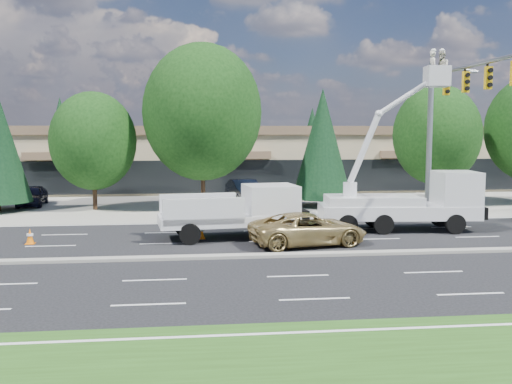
{
  "coord_description": "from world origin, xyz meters",
  "views": [
    {
      "loc": [
        -3.64,
        -22.62,
        5.12
      ],
      "look_at": [
        -0.87,
        2.46,
        2.4
      ],
      "focal_mm": 40.0,
      "sensor_mm": 36.0,
      "label": 1
    }
  ],
  "objects": [
    {
      "name": "tree_front_d",
      "position": [
        -3.0,
        15.0,
        6.32
      ],
      "size": [
        7.78,
        7.78,
        10.79
      ],
      "color": "#332114",
      "rests_on": "ground"
    },
    {
      "name": "tree_front_f",
      "position": [
        13.0,
        15.0,
        4.83
      ],
      "size": [
        5.95,
        5.95,
        8.26
      ],
      "color": "#332114",
      "rests_on": "ground"
    },
    {
      "name": "bucket_truck",
      "position": [
        7.47,
        5.38,
        1.92
      ],
      "size": [
        8.16,
        3.16,
        9.21
      ],
      "rotation": [
        0.0,
        0.0,
        -0.09
      ],
      "color": "silver",
      "rests_on": "ground"
    },
    {
      "name": "tree_back_d",
      "position": [
        22.0,
        42.0,
        5.41
      ],
      "size": [
        5.12,
        5.12,
        10.08
      ],
      "color": "#332114",
      "rests_on": "ground"
    },
    {
      "name": "tree_back_c",
      "position": [
        10.0,
        42.0,
        4.14
      ],
      "size": [
        3.92,
        3.92,
        7.73
      ],
      "color": "#332114",
      "rests_on": "ground"
    },
    {
      "name": "tree_back_a",
      "position": [
        -18.0,
        42.0,
        4.7
      ],
      "size": [
        4.44,
        4.44,
        8.76
      ],
      "color": "#332114",
      "rests_on": "ground"
    },
    {
      "name": "traffic_cone_a",
      "position": [
        -11.05,
        3.84,
        0.34
      ],
      "size": [
        0.4,
        0.4,
        0.7
      ],
      "color": "orange",
      "rests_on": "ground"
    },
    {
      "name": "minivan",
      "position": [
        1.46,
        2.19,
        0.73
      ],
      "size": [
        5.64,
        3.36,
        1.47
      ],
      "primitive_type": "imported",
      "rotation": [
        0.0,
        0.0,
        1.75
      ],
      "color": "tan",
      "rests_on": "ground"
    },
    {
      "name": "signal_mast",
      "position": [
        10.03,
        7.04,
        6.06
      ],
      "size": [
        2.76,
        10.16,
        9.0
      ],
      "color": "gray",
      "rests_on": "ground"
    },
    {
      "name": "tree_front_c",
      "position": [
        -10.0,
        15.0,
        4.46
      ],
      "size": [
        5.5,
        5.5,
        7.63
      ],
      "color": "#332114",
      "rests_on": "ground"
    },
    {
      "name": "traffic_cone_b",
      "position": [
        -3.31,
        4.25,
        0.34
      ],
      "size": [
        0.4,
        0.4,
        0.7
      ],
      "color": "orange",
      "rests_on": "ground"
    },
    {
      "name": "tree_front_e",
      "position": [
        5.0,
        15.0,
        4.26
      ],
      "size": [
        4.03,
        4.03,
        7.94
      ],
      "color": "#332114",
      "rests_on": "ground"
    },
    {
      "name": "road_median",
      "position": [
        0.0,
        0.0,
        0.06
      ],
      "size": [
        120.0,
        0.55,
        0.12
      ],
      "primitive_type": "cube",
      "color": "gray",
      "rests_on": "ground"
    },
    {
      "name": "tree_back_b",
      "position": [
        -4.0,
        42.0,
        5.59
      ],
      "size": [
        5.28,
        5.28,
        10.41
      ],
      "color": "#332114",
      "rests_on": "ground"
    },
    {
      "name": "parked_car_east",
      "position": [
        0.0,
        17.68,
        0.82
      ],
      "size": [
        2.56,
        5.22,
        1.65
      ],
      "primitive_type": "imported",
      "rotation": [
        0.0,
        0.0,
        0.17
      ],
      "color": "black",
      "rests_on": "ground"
    },
    {
      "name": "utility_pickup",
      "position": [
        -1.51,
        4.26,
        1.04
      ],
      "size": [
        6.81,
        3.2,
        2.51
      ],
      "rotation": [
        0.0,
        0.0,
        0.13
      ],
      "color": "silver",
      "rests_on": "ground"
    },
    {
      "name": "parked_car_west",
      "position": [
        -14.63,
        17.57,
        0.7
      ],
      "size": [
        1.96,
        4.23,
        1.4
      ],
      "primitive_type": "imported",
      "rotation": [
        0.0,
        0.0,
        0.08
      ],
      "color": "black",
      "rests_on": "ground"
    },
    {
      "name": "concrete_apron",
      "position": [
        0.0,
        20.0,
        0.01
      ],
      "size": [
        140.0,
        22.0,
        0.01
      ],
      "primitive_type": "cube",
      "color": "gray",
      "rests_on": "ground"
    },
    {
      "name": "traffic_cone_c",
      "position": [
        0.38,
        3.21,
        0.34
      ],
      "size": [
        0.4,
        0.4,
        0.7
      ],
      "color": "orange",
      "rests_on": "ground"
    },
    {
      "name": "ground",
      "position": [
        0.0,
        0.0,
        0.0
      ],
      "size": [
        140.0,
        140.0,
        0.0
      ],
      "primitive_type": "plane",
      "color": "black",
      "rests_on": "ground"
    },
    {
      "name": "strip_mall",
      "position": [
        0.0,
        29.97,
        2.83
      ],
      "size": [
        50.4,
        15.4,
        5.5
      ],
      "color": "tan",
      "rests_on": "ground"
    }
  ]
}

